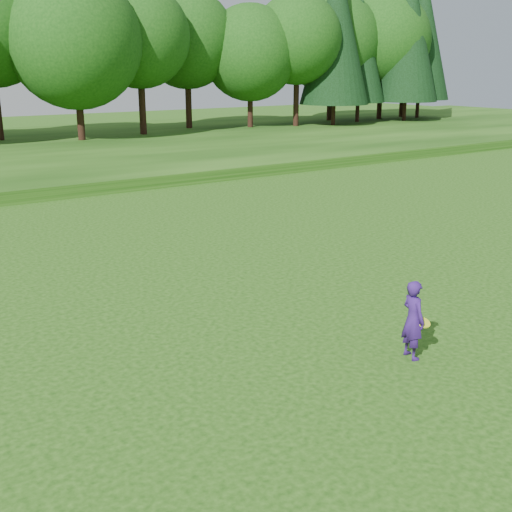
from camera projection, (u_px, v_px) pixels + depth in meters
ground at (250, 396)px, 11.30m from camera, size 140.00×140.00×0.00m
woman at (413, 320)px, 12.59m from camera, size 0.52×0.65×1.61m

